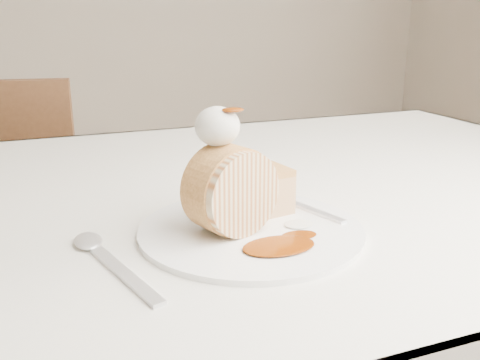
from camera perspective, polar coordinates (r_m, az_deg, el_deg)
name	(u,v)px	position (r m, az deg, el deg)	size (l,w,h in m)	color
table	(239,239)	(0.84, -0.16, -6.29)	(1.40, 0.90, 0.75)	silver
chair_far	(7,215)	(1.55, -23.61, -3.48)	(0.47, 0.47, 0.85)	brown
plate	(251,230)	(0.63, 1.17, -5.38)	(0.27, 0.27, 0.01)	white
roulade_slice	(231,190)	(0.61, -0.93, -1.12)	(0.10, 0.10, 0.05)	beige
cake_chunk	(264,193)	(0.68, 2.60, -1.41)	(0.06, 0.05, 0.05)	tan
whipped_cream	(217,126)	(0.60, -2.43, 5.74)	(0.05, 0.05, 0.05)	silver
caramel_drizzle	(233,105)	(0.59, -0.78, 8.04)	(0.03, 0.02, 0.01)	#692804
caramel_pool	(279,246)	(0.58, 4.15, -7.00)	(0.08, 0.05, 0.00)	#692804
fork	(310,209)	(0.69, 7.50, -3.14)	(0.02, 0.16, 0.00)	silver
spoon	(125,274)	(0.55, -12.19, -9.80)	(0.03, 0.18, 0.00)	silver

